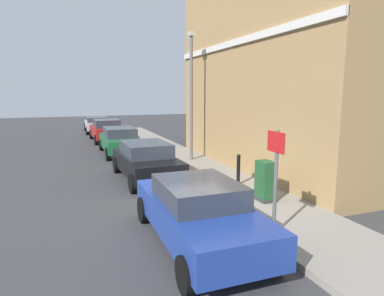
# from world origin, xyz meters

# --- Properties ---
(ground) EXTENTS (80.00, 80.00, 0.00)m
(ground) POSITION_xyz_m (0.00, 0.00, 0.00)
(ground) COLOR #38383A
(sidewalk) EXTENTS (2.52, 30.00, 0.15)m
(sidewalk) POSITION_xyz_m (1.94, 6.00, 0.07)
(sidewalk) COLOR gray
(sidewalk) RESTS_ON ground
(corner_building) EXTENTS (7.92, 11.18, 9.02)m
(corner_building) POSITION_xyz_m (7.11, 3.59, 4.51)
(corner_building) COLOR #9E7A4C
(corner_building) RESTS_ON ground
(car_blue) EXTENTS (1.90, 4.35, 1.40)m
(car_blue) POSITION_xyz_m (-0.63, -2.09, 0.73)
(car_blue) COLOR navy
(car_blue) RESTS_ON ground
(car_black) EXTENTS (2.00, 4.18, 1.40)m
(car_black) POSITION_xyz_m (-0.41, 3.62, 0.74)
(car_black) COLOR black
(car_black) RESTS_ON ground
(car_green) EXTENTS (1.84, 4.16, 1.41)m
(car_green) POSITION_xyz_m (-0.49, 9.24, 0.74)
(car_green) COLOR #195933
(car_green) RESTS_ON ground
(car_red) EXTENTS (2.00, 4.17, 1.47)m
(car_red) POSITION_xyz_m (-0.57, 14.40, 0.76)
(car_red) COLOR maroon
(car_red) RESTS_ON ground
(car_silver) EXTENTS (1.96, 4.33, 1.26)m
(car_silver) POSITION_xyz_m (-0.69, 19.90, 0.68)
(car_silver) COLOR #B7B7BC
(car_silver) RESTS_ON ground
(utility_cabinet) EXTENTS (0.46, 0.61, 1.15)m
(utility_cabinet) POSITION_xyz_m (2.10, -0.48, 0.68)
(utility_cabinet) COLOR #1E4C28
(utility_cabinet) RESTS_ON sidewalk
(bollard_near_cabinet) EXTENTS (0.14, 0.14, 1.04)m
(bollard_near_cabinet) POSITION_xyz_m (2.20, 1.30, 0.70)
(bollard_near_cabinet) COLOR black
(bollard_near_cabinet) RESTS_ON sidewalk
(street_sign) EXTENTS (0.08, 0.60, 2.30)m
(street_sign) POSITION_xyz_m (0.95, -2.57, 1.66)
(street_sign) COLOR #59595B
(street_sign) RESTS_ON sidewalk
(lamppost) EXTENTS (0.20, 0.44, 5.72)m
(lamppost) POSITION_xyz_m (2.26, 5.90, 3.30)
(lamppost) COLOR #59595B
(lamppost) RESTS_ON sidewalk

